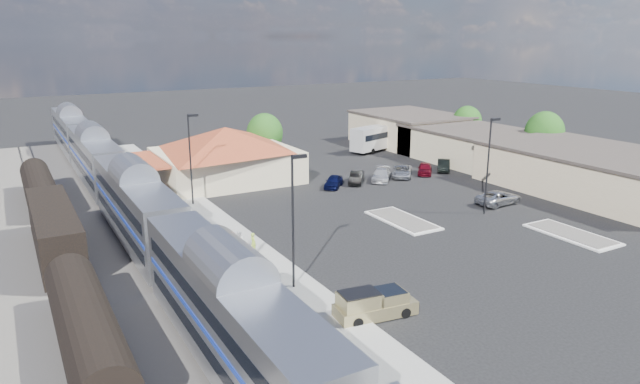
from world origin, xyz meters
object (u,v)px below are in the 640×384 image
pickup_truck (376,304)px  coach_bus (381,136)px  station_depot (226,154)px  suv (499,198)px

pickup_truck → coach_bus: coach_bus is taller
station_depot → pickup_truck: (-3.94, -35.79, -2.33)m
station_depot → coach_bus: size_ratio=1.60×
pickup_truck → suv: 27.53m
suv → coach_bus: (6.11, 28.87, 1.39)m
station_depot → suv: station_depot is taller
station_depot → coach_bus: bearing=13.9°
suv → coach_bus: coach_bus is taller
pickup_truck → suv: size_ratio=1.01×
station_depot → pickup_truck: station_depot is taller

